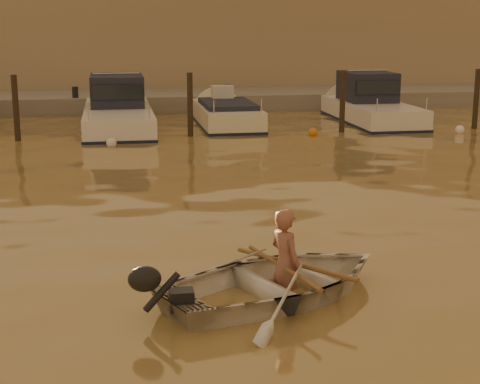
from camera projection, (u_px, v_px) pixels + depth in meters
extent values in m
plane|color=olive|center=(314.00, 288.00, 10.16)|extent=(160.00, 160.00, 0.00)
imported|color=silver|center=(279.00, 281.00, 9.79)|extent=(4.01, 3.50, 0.69)
imported|color=#955B4A|center=(285.00, 264.00, 9.79)|extent=(0.55, 0.65, 1.50)
cylinder|color=brown|center=(294.00, 264.00, 9.88)|extent=(1.25, 1.75, 0.13)
cylinder|color=brown|center=(282.00, 267.00, 9.77)|extent=(0.53, 2.06, 0.13)
cylinder|color=#2D2319|center=(16.00, 111.00, 22.25)|extent=(0.18, 0.18, 2.20)
cylinder|color=#2D2319|center=(190.00, 108.00, 23.14)|extent=(0.18, 0.18, 2.20)
cylinder|color=#2D2319|center=(342.00, 105.00, 23.99)|extent=(0.18, 0.18, 2.20)
cylinder|color=#2D2319|center=(476.00, 102.00, 24.79)|extent=(0.18, 0.18, 2.20)
sphere|color=silver|center=(111.00, 143.00, 21.43)|extent=(0.30, 0.30, 0.30)
sphere|color=orange|center=(313.00, 133.00, 23.41)|extent=(0.30, 0.30, 0.30)
sphere|color=white|center=(460.00, 130.00, 23.98)|extent=(0.30, 0.30, 0.30)
cube|color=gray|center=(175.00, 104.00, 30.73)|extent=(52.00, 4.00, 1.00)
cube|color=#9E8466|center=(164.00, 45.00, 35.48)|extent=(46.00, 7.00, 4.80)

